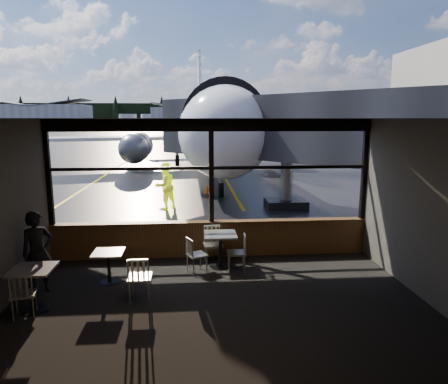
{
  "coord_description": "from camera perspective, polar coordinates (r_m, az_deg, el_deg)",
  "views": [
    {
      "loc": [
        -0.48,
        -9.88,
        3.49
      ],
      "look_at": [
        0.4,
        1.0,
        1.5
      ],
      "focal_mm": 32.0,
      "sensor_mm": 36.0,
      "label": 1
    }
  ],
  "objects": [
    {
      "name": "airliner",
      "position": [
        30.05,
        -2.46,
        14.05
      ],
      "size": [
        30.18,
        36.04,
        10.89
      ],
      "primitive_type": null,
      "rotation": [
        0.0,
        0.0,
        0.01
      ],
      "color": "white",
      "rests_on": "ground_plane"
    },
    {
      "name": "cafe_table_mid",
      "position": [
        9.1,
        -16.11,
        -10.29
      ],
      "size": [
        0.63,
        0.63,
        0.7
      ],
      "primitive_type": null,
      "color": "#A19C94",
      "rests_on": "carpet_floor"
    },
    {
      "name": "window_sill",
      "position": [
        10.35,
        -1.77,
        -6.76
      ],
      "size": [
        8.0,
        0.28,
        0.9
      ],
      "primitive_type": "cube",
      "color": "#523219",
      "rests_on": "ground"
    },
    {
      "name": "carpet_floor",
      "position": [
        7.72,
        -0.59,
        -16.44
      ],
      "size": [
        8.0,
        6.0,
        0.01
      ],
      "primitive_type": "cube",
      "color": "black",
      "rests_on": "ground"
    },
    {
      "name": "hangar_mid",
      "position": [
        194.89,
        -4.55,
        10.73
      ],
      "size": [
        38.0,
        15.0,
        10.0
      ],
      "primitive_type": null,
      "color": "silver",
      "rests_on": "ground_plane"
    },
    {
      "name": "cafe_table_left",
      "position": [
        8.32,
        -25.48,
        -12.45
      ],
      "size": [
        0.74,
        0.74,
        0.82
      ],
      "primitive_type": null,
      "color": "#ACA59E",
      "rests_on": "carpet_floor"
    },
    {
      "name": "window_header",
      "position": [
        9.89,
        -1.86,
        9.52
      ],
      "size": [
        8.0,
        0.18,
        0.3
      ],
      "primitive_type": "cube",
      "color": "black",
      "rests_on": "ground"
    },
    {
      "name": "passenger",
      "position": [
        8.97,
        -25.09,
        -7.83
      ],
      "size": [
        0.73,
        0.7,
        1.69
      ],
      "primitive_type": "imported",
      "rotation": [
        0.0,
        0.0,
        0.67
      ],
      "color": "black",
      "rests_on": "carpet_floor"
    },
    {
      "name": "fuel_tank_b",
      "position": [
        192.87,
        -10.58,
        10.01
      ],
      "size": [
        8.0,
        8.0,
        6.0
      ],
      "primitive_type": "cylinder",
      "color": "silver",
      "rests_on": "ground_plane"
    },
    {
      "name": "mullion_centre",
      "position": [
        9.97,
        -1.82,
        2.9
      ],
      "size": [
        0.12,
        0.12,
        2.6
      ],
      "primitive_type": "cube",
      "color": "black",
      "rests_on": "ground"
    },
    {
      "name": "mullion_right",
      "position": [
        10.9,
        19.42,
        2.95
      ],
      "size": [
        0.12,
        0.12,
        2.6
      ],
      "primitive_type": "cube",
      "color": "black",
      "rests_on": "ground"
    },
    {
      "name": "fuel_tank_c",
      "position": [
        192.12,
        -7.57,
        10.09
      ],
      "size": [
        8.0,
        8.0,
        6.0
      ],
      "primitive_type": "cylinder",
      "color": "silver",
      "rests_on": "ground_plane"
    },
    {
      "name": "wall_right",
      "position": [
        8.39,
        27.82,
        -2.85
      ],
      "size": [
        0.04,
        6.0,
        3.5
      ],
      "primitive_type": "cube",
      "color": "#464038",
      "rests_on": "ground"
    },
    {
      "name": "chair_left_s",
      "position": [
        8.14,
        -26.71,
        -12.93
      ],
      "size": [
        0.55,
        0.55,
        0.85
      ],
      "primitive_type": null,
      "rotation": [
        0.0,
        0.0,
        0.22
      ],
      "color": "#B0AC9F",
      "rests_on": "carpet_floor"
    },
    {
      "name": "chair_near_w",
      "position": [
        9.25,
        -3.89,
        -9.01
      ],
      "size": [
        0.62,
        0.62,
        0.86
      ],
      "primitive_type": null,
      "rotation": [
        0.0,
        0.0,
        -1.13
      ],
      "color": "#B6B0A4",
      "rests_on": "carpet_floor"
    },
    {
      "name": "fuel_tank_a",
      "position": [
        194.14,
        -13.56,
        9.9
      ],
      "size": [
        8.0,
        8.0,
        6.0
      ],
      "primitive_type": "cylinder",
      "color": "silver",
      "rests_on": "ground_plane"
    },
    {
      "name": "wall_back",
      "position": [
        4.28,
        2.28,
        -13.66
      ],
      "size": [
        8.0,
        0.04,
        3.5
      ],
      "primitive_type": "cube",
      "color": "#464038",
      "rests_on": "ground"
    },
    {
      "name": "hangar_left",
      "position": [
        202.22,
        -25.12,
        9.94
      ],
      "size": [
        45.0,
        18.0,
        11.0
      ],
      "primitive_type": null,
      "color": "silver",
      "rests_on": "ground_plane"
    },
    {
      "name": "ground_plane",
      "position": [
        129.93,
        -4.45,
        8.75
      ],
      "size": [
        520.0,
        520.0,
        0.0
      ],
      "primitive_type": "plane",
      "color": "black",
      "rests_on": "ground"
    },
    {
      "name": "treeline",
      "position": [
        219.89,
        -4.57,
        10.94
      ],
      "size": [
        360.0,
        3.0,
        12.0
      ],
      "primitive_type": "cube",
      "color": "black",
      "rests_on": "ground_plane"
    },
    {
      "name": "cone_nose",
      "position": [
        19.17,
        -2.41,
        0.49
      ],
      "size": [
        0.31,
        0.31,
        0.44
      ],
      "primitive_type": "cone",
      "color": "orange",
      "rests_on": "ground_plane"
    },
    {
      "name": "ground_crew",
      "position": [
        15.81,
        -8.46,
        0.85
      ],
      "size": [
        1.13,
        1.11,
        1.84
      ],
      "primitive_type": "imported",
      "rotation": [
        0.0,
        0.0,
        3.84
      ],
      "color": "#BFF219",
      "rests_on": "ground_plane"
    },
    {
      "name": "chair_mid_s",
      "position": [
        8.09,
        -11.95,
        -11.9
      ],
      "size": [
        0.51,
        0.51,
        0.92
      ],
      "primitive_type": null,
      "rotation": [
        0.0,
        0.0,
        0.01
      ],
      "color": "beige",
      "rests_on": "carpet_floor"
    },
    {
      "name": "chair_near_n",
      "position": [
        9.82,
        -1.6,
        -7.6
      ],
      "size": [
        0.55,
        0.55,
        0.93
      ],
      "primitive_type": null,
      "rotation": [
        0.0,
        0.0,
        3.22
      ],
      "color": "beige",
      "rests_on": "carpet_floor"
    },
    {
      "name": "chair_near_e",
      "position": [
        9.31,
        1.79,
        -8.74
      ],
      "size": [
        0.51,
        0.51,
        0.89
      ],
      "primitive_type": null,
      "rotation": [
        0.0,
        0.0,
        1.53
      ],
      "color": "beige",
      "rests_on": "carpet_floor"
    },
    {
      "name": "hangar_right",
      "position": [
        197.39,
        13.48,
        10.77
      ],
      "size": [
        50.0,
        20.0,
        12.0
      ],
      "primitive_type": null,
      "color": "silver",
      "rests_on": "ground_plane"
    },
    {
      "name": "jet_bridge",
      "position": [
        15.94,
        10.3,
        6.81
      ],
      "size": [
        9.59,
        11.72,
        5.11
      ],
      "primitive_type": null,
      "color": "#2A2A2C",
      "rests_on": "ground_plane"
    },
    {
      "name": "mullion_left",
      "position": [
        10.55,
        -23.8,
        2.43
      ],
      "size": [
        0.12,
        0.12,
        2.6
      ],
      "primitive_type": "cube",
      "color": "black",
      "rests_on": "ground"
    },
    {
      "name": "ceiling",
      "position": [
        6.9,
        -0.64,
        10.42
      ],
      "size": [
        8.0,
        6.0,
        0.04
      ],
      "primitive_type": "cube",
      "color": "#38332D",
      "rests_on": "ground"
    },
    {
      "name": "cafe_table_near",
      "position": [
        9.59,
        -0.52,
        -8.36
      ],
      "size": [
        0.75,
        0.75,
        0.83
      ],
      "primitive_type": null,
      "color": "gray",
      "rests_on": "carpet_floor"
    },
    {
      "name": "window_transom",
      "position": [
        9.96,
        -1.83,
        3.47
      ],
      "size": [
        8.0,
        0.1,
        0.08
      ],
      "primitive_type": "cube",
      "color": "black",
      "rests_on": "ground"
    }
  ]
}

